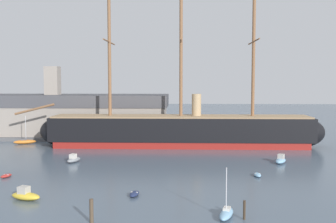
{
  "coord_description": "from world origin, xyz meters",
  "views": [
    {
      "loc": [
        5.78,
        -31.86,
        13.84
      ],
      "look_at": [
        3.47,
        36.08,
        8.51
      ],
      "focal_mm": 44.1,
      "sensor_mm": 36.0,
      "label": 1
    }
  ],
  "objects_px": {
    "dinghy_near_centre": "(134,194)",
    "dinghy_mid_right": "(257,175)",
    "dinghy_mid_left": "(6,176)",
    "dockside_warehouse_left": "(53,116)",
    "motorboat_alongside_stern": "(281,160)",
    "dinghy_far_right": "(292,146)",
    "motorboat_distant_centre": "(175,136)",
    "tall_ship": "(181,130)",
    "motorboat_alongside_bow": "(74,159)",
    "mooring_piling_nearest": "(244,210)",
    "sailboat_foreground_right": "(226,213)",
    "mooring_piling_left_pair": "(91,211)",
    "sailboat_far_left": "(25,141)",
    "motorboat_foreground_left": "(25,195)"
  },
  "relations": [
    {
      "from": "motorboat_alongside_stern",
      "to": "dinghy_mid_right",
      "type": "bearing_deg",
      "value": -120.03
    },
    {
      "from": "mooring_piling_nearest",
      "to": "mooring_piling_left_pair",
      "type": "relative_size",
      "value": 0.81
    },
    {
      "from": "sailboat_foreground_right",
      "to": "motorboat_alongside_stern",
      "type": "height_order",
      "value": "sailboat_foreground_right"
    },
    {
      "from": "sailboat_far_left",
      "to": "motorboat_distant_centre",
      "type": "xyz_separation_m",
      "value": [
        32.15,
        9.21,
        0.15
      ]
    },
    {
      "from": "dinghy_mid_left",
      "to": "dockside_warehouse_left",
      "type": "xyz_separation_m",
      "value": [
        -6.15,
        41.15,
        4.84
      ]
    },
    {
      "from": "motorboat_distant_centre",
      "to": "mooring_piling_nearest",
      "type": "height_order",
      "value": "mooring_piling_nearest"
    },
    {
      "from": "dinghy_far_right",
      "to": "motorboat_distant_centre",
      "type": "relative_size",
      "value": 0.53
    },
    {
      "from": "motorboat_alongside_bow",
      "to": "dockside_warehouse_left",
      "type": "xyz_separation_m",
      "value": [
        -12.88,
        30.24,
        4.58
      ]
    },
    {
      "from": "dinghy_near_centre",
      "to": "motorboat_alongside_bow",
      "type": "distance_m",
      "value": 23.21
    },
    {
      "from": "dinghy_near_centre",
      "to": "motorboat_alongside_stern",
      "type": "relative_size",
      "value": 0.63
    },
    {
      "from": "tall_ship",
      "to": "dinghy_mid_left",
      "type": "relative_size",
      "value": 29.95
    },
    {
      "from": "motorboat_foreground_left",
      "to": "motorboat_alongside_stern",
      "type": "distance_m",
      "value": 40.7
    },
    {
      "from": "sailboat_foreground_right",
      "to": "dockside_warehouse_left",
      "type": "bearing_deg",
      "value": 121.83
    },
    {
      "from": "motorboat_alongside_stern",
      "to": "motorboat_foreground_left",
      "type": "bearing_deg",
      "value": -147.41
    },
    {
      "from": "motorboat_alongside_bow",
      "to": "dinghy_mid_right",
      "type": "bearing_deg",
      "value": -17.7
    },
    {
      "from": "motorboat_alongside_bow",
      "to": "motorboat_alongside_stern",
      "type": "xyz_separation_m",
      "value": [
        34.39,
        0.37,
        0.02
      ]
    },
    {
      "from": "motorboat_distant_centre",
      "to": "motorboat_foreground_left",
      "type": "bearing_deg",
      "value": -108.21
    },
    {
      "from": "dinghy_far_right",
      "to": "dockside_warehouse_left",
      "type": "distance_m",
      "value": 55.36
    },
    {
      "from": "dinghy_mid_left",
      "to": "mooring_piling_nearest",
      "type": "relative_size",
      "value": 1.12
    },
    {
      "from": "dinghy_mid_left",
      "to": "mooring_piling_nearest",
      "type": "xyz_separation_m",
      "value": [
        30.99,
        -16.48,
        0.72
      ]
    },
    {
      "from": "sailboat_foreground_right",
      "to": "mooring_piling_left_pair",
      "type": "xyz_separation_m",
      "value": [
        -13.19,
        -2.01,
        0.74
      ]
    },
    {
      "from": "motorboat_alongside_stern",
      "to": "dockside_warehouse_left",
      "type": "height_order",
      "value": "dockside_warehouse_left"
    },
    {
      "from": "dinghy_near_centre",
      "to": "tall_ship",
      "type": "bearing_deg",
      "value": 81.6
    },
    {
      "from": "dinghy_mid_right",
      "to": "dinghy_far_right",
      "type": "distance_m",
      "value": 28.38
    },
    {
      "from": "motorboat_alongside_bow",
      "to": "dinghy_far_right",
      "type": "height_order",
      "value": "motorboat_alongside_bow"
    },
    {
      "from": "dinghy_near_centre",
      "to": "dinghy_mid_left",
      "type": "distance_m",
      "value": 21.05
    },
    {
      "from": "tall_ship",
      "to": "motorboat_alongside_bow",
      "type": "relative_size",
      "value": 17.49
    },
    {
      "from": "motorboat_foreground_left",
      "to": "motorboat_distant_centre",
      "type": "relative_size",
      "value": 0.86
    },
    {
      "from": "tall_ship",
      "to": "mooring_piling_left_pair",
      "type": "relative_size",
      "value": 27.22
    },
    {
      "from": "motorboat_alongside_bow",
      "to": "motorboat_foreground_left",
      "type": "bearing_deg",
      "value": -89.72
    },
    {
      "from": "motorboat_alongside_stern",
      "to": "dockside_warehouse_left",
      "type": "distance_m",
      "value": 56.1
    },
    {
      "from": "dinghy_near_centre",
      "to": "dinghy_mid_right",
      "type": "height_order",
      "value": "dinghy_near_centre"
    },
    {
      "from": "mooring_piling_nearest",
      "to": "mooring_piling_left_pair",
      "type": "bearing_deg",
      "value": -174.42
    },
    {
      "from": "motorboat_foreground_left",
      "to": "dinghy_mid_left",
      "type": "bearing_deg",
      "value": 122.76
    },
    {
      "from": "dinghy_mid_right",
      "to": "dinghy_near_centre",
      "type": "bearing_deg",
      "value": -147.67
    },
    {
      "from": "dinghy_mid_right",
      "to": "motorboat_alongside_bow",
      "type": "relative_size",
      "value": 0.59
    },
    {
      "from": "dinghy_near_centre",
      "to": "mooring_piling_left_pair",
      "type": "height_order",
      "value": "mooring_piling_left_pair"
    },
    {
      "from": "dinghy_mid_right",
      "to": "motorboat_distant_centre",
      "type": "bearing_deg",
      "value": 108.21
    },
    {
      "from": "motorboat_alongside_bow",
      "to": "mooring_piling_nearest",
      "type": "relative_size",
      "value": 1.91
    },
    {
      "from": "motorboat_alongside_stern",
      "to": "mooring_piling_nearest",
      "type": "height_order",
      "value": "mooring_piling_nearest"
    },
    {
      "from": "dinghy_mid_right",
      "to": "motorboat_alongside_bow",
      "type": "xyz_separation_m",
      "value": [
        -28.85,
        9.21,
        0.25
      ]
    },
    {
      "from": "motorboat_alongside_stern",
      "to": "mooring_piling_left_pair",
      "type": "distance_m",
      "value": 38.48
    },
    {
      "from": "dinghy_mid_left",
      "to": "sailboat_far_left",
      "type": "distance_m",
      "value": 31.33
    },
    {
      "from": "dinghy_mid_right",
      "to": "motorboat_distant_centre",
      "type": "relative_size",
      "value": 0.46
    },
    {
      "from": "tall_ship",
      "to": "dockside_warehouse_left",
      "type": "bearing_deg",
      "value": 156.66
    },
    {
      "from": "motorboat_foreground_left",
      "to": "motorboat_alongside_stern",
      "type": "relative_size",
      "value": 1.06
    },
    {
      "from": "dinghy_near_centre",
      "to": "dinghy_mid_right",
      "type": "relative_size",
      "value": 1.12
    },
    {
      "from": "mooring_piling_nearest",
      "to": "dockside_warehouse_left",
      "type": "relative_size",
      "value": 0.03
    },
    {
      "from": "dinghy_near_centre",
      "to": "dockside_warehouse_left",
      "type": "relative_size",
      "value": 0.04
    },
    {
      "from": "motorboat_alongside_bow",
      "to": "sailboat_foreground_right",
      "type": "bearing_deg",
      "value": -49.96
    }
  ]
}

